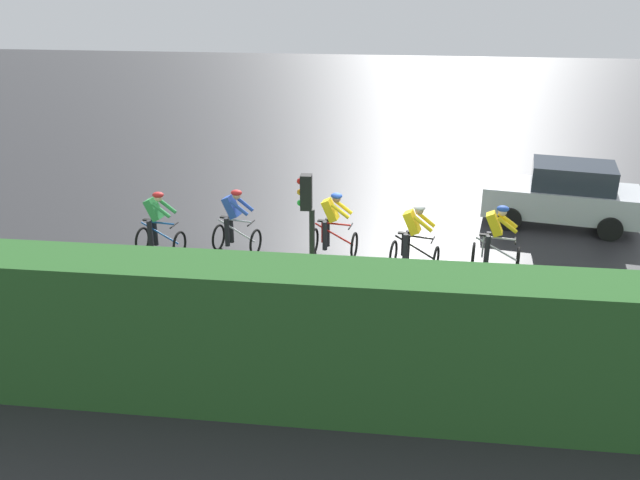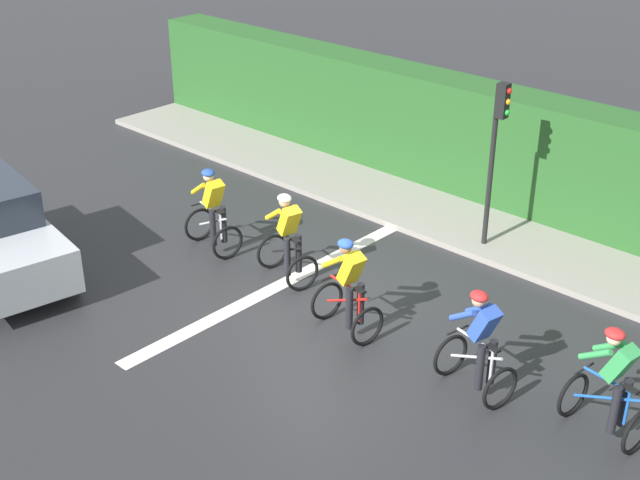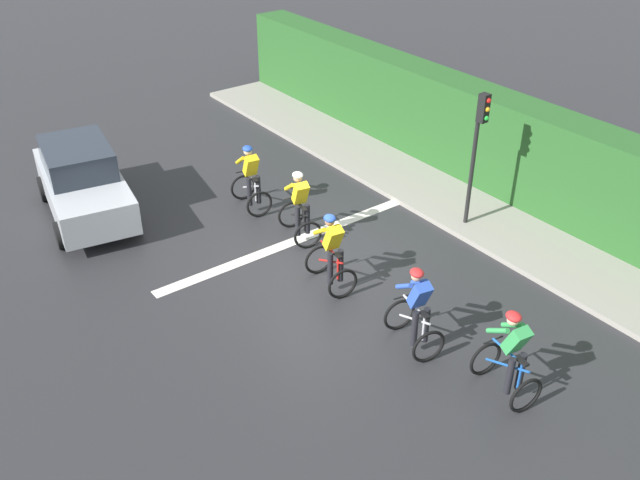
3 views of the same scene
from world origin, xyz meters
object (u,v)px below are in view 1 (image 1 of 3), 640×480
(cyclist_second, at_px, (235,223))
(cyclist_trailing, at_px, (495,241))
(traffic_light_near_crossing, at_px, (309,234))
(cyclist_mid, at_px, (333,226))
(cyclist_lead, at_px, (158,225))
(cyclist_fourth, at_px, (414,239))
(car_silver, at_px, (563,195))

(cyclist_second, bearing_deg, cyclist_trailing, -93.58)
(cyclist_second, xyz_separation_m, traffic_light_near_crossing, (-4.02, -2.42, 1.43))
(cyclist_mid, distance_m, cyclist_trailing, 3.87)
(cyclist_mid, xyz_separation_m, traffic_light_near_crossing, (-4.08, 0.02, 1.43))
(cyclist_lead, bearing_deg, cyclist_fourth, -91.28)
(cyclist_fourth, height_order, traffic_light_near_crossing, traffic_light_near_crossing)
(cyclist_trailing, bearing_deg, cyclist_lead, 90.00)
(cyclist_fourth, distance_m, car_silver, 5.40)
(cyclist_fourth, relative_size, traffic_light_near_crossing, 0.50)
(car_silver, bearing_deg, cyclist_fourth, 130.76)
(cyclist_second, distance_m, traffic_light_near_crossing, 4.90)
(cyclist_lead, height_order, cyclist_trailing, same)
(traffic_light_near_crossing, bearing_deg, cyclist_mid, -0.31)
(cyclist_second, distance_m, cyclist_mid, 2.44)
(cyclist_fourth, bearing_deg, cyclist_second, 83.10)
(cyclist_second, xyz_separation_m, cyclist_fourth, (-0.53, -4.40, 0.00))
(cyclist_second, xyz_separation_m, car_silver, (3.00, -8.50, 0.08))
(car_silver, bearing_deg, cyclist_second, 109.42)
(cyclist_fourth, height_order, car_silver, car_silver)
(cyclist_lead, xyz_separation_m, cyclist_trailing, (0.00, -8.12, 0.00))
(cyclist_mid, relative_size, traffic_light_near_crossing, 0.50)
(cyclist_trailing, height_order, traffic_light_near_crossing, traffic_light_near_crossing)
(cyclist_second, height_order, car_silver, car_silver)
(cyclist_lead, bearing_deg, car_silver, -71.85)
(cyclist_lead, relative_size, car_silver, 0.38)
(cyclist_trailing, bearing_deg, cyclist_second, 86.42)
(cyclist_mid, bearing_deg, traffic_light_near_crossing, 179.69)
(cyclist_lead, relative_size, cyclist_second, 1.00)
(cyclist_second, height_order, cyclist_trailing, same)
(cyclist_fourth, distance_m, traffic_light_near_crossing, 4.26)
(car_silver, bearing_deg, traffic_light_near_crossing, 139.08)
(cyclist_lead, distance_m, cyclist_fourth, 6.24)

